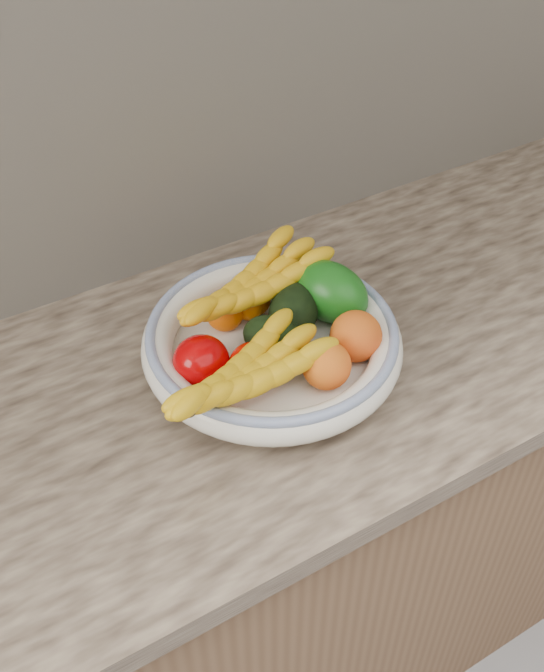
{
  "coord_description": "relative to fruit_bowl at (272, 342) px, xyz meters",
  "views": [
    {
      "loc": [
        -0.42,
        0.95,
        1.71
      ],
      "look_at": [
        0.0,
        1.66,
        0.96
      ],
      "focal_mm": 40.0,
      "sensor_mm": 36.0,
      "label": 1
    }
  ],
  "objects": [
    {
      "name": "kitchen_counter",
      "position": [
        0.0,
        0.03,
        -0.48
      ],
      "size": [
        2.44,
        0.66,
        1.4
      ],
      "color": "brown",
      "rests_on": "ground"
    },
    {
      "name": "clementine_back_mid",
      "position": [
        0.01,
        0.08,
        0.01
      ],
      "size": [
        0.06,
        0.06,
        0.04
      ],
      "primitive_type": "ellipsoid",
      "rotation": [
        0.0,
        0.0,
        0.22
      ],
      "color": "orange",
      "rests_on": "fruit_bowl"
    },
    {
      "name": "avocado_center",
      "position": [
        -0.0,
        -0.01,
        0.02
      ],
      "size": [
        0.11,
        0.11,
        0.06
      ],
      "primitive_type": "ellipsoid",
      "rotation": [
        0.0,
        0.0,
        0.66
      ],
      "color": "black",
      "rests_on": "fruit_bowl"
    },
    {
      "name": "clementine_back_right",
      "position": [
        0.02,
        0.09,
        0.01
      ],
      "size": [
        0.06,
        0.06,
        0.05
      ],
      "primitive_type": "ellipsoid",
      "rotation": [
        0.0,
        0.0,
        0.11
      ],
      "color": "#E66204",
      "rests_on": "fruit_bowl"
    },
    {
      "name": "fruit_bowl",
      "position": [
        0.0,
        0.0,
        0.0
      ],
      "size": [
        0.39,
        0.39,
        0.08
      ],
      "color": "white",
      "rests_on": "kitchen_counter"
    },
    {
      "name": "clementine_back_left",
      "position": [
        -0.03,
        0.09,
        0.01
      ],
      "size": [
        0.07,
        0.07,
        0.05
      ],
      "primitive_type": "ellipsoid",
      "rotation": [
        0.0,
        0.0,
        -0.36
      ],
      "color": "#FE6905",
      "rests_on": "fruit_bowl"
    },
    {
      "name": "peach_right",
      "position": [
        0.1,
        -0.07,
        0.02
      ],
      "size": [
        0.08,
        0.08,
        0.08
      ],
      "primitive_type": "ellipsoid",
      "rotation": [
        0.0,
        0.0,
        -0.05
      ],
      "color": "orange",
      "rests_on": "fruit_bowl"
    },
    {
      "name": "green_mango",
      "position": [
        0.12,
        0.03,
        0.03
      ],
      "size": [
        0.15,
        0.16,
        0.12
      ],
      "primitive_type": "ellipsoid",
      "rotation": [
        0.0,
        0.31,
        0.37
      ],
      "color": "#0F4F0E",
      "rests_on": "fruit_bowl"
    },
    {
      "name": "banana_bunch_back",
      "position": [
        0.01,
        0.08,
        0.04
      ],
      "size": [
        0.31,
        0.19,
        0.08
      ],
      "primitive_type": null,
      "rotation": [
        0.0,
        0.0,
        0.27
      ],
      "color": "#EAB013",
      "rests_on": "fruit_bowl"
    },
    {
      "name": "avocado_right",
      "position": [
        0.06,
        0.03,
        0.02
      ],
      "size": [
        0.13,
        0.13,
        0.08
      ],
      "primitive_type": "ellipsoid",
      "rotation": [
        0.0,
        0.0,
        -0.76
      ],
      "color": "black",
      "rests_on": "fruit_bowl"
    },
    {
      "name": "tomato_near_left",
      "position": [
        -0.06,
        -0.04,
        0.01
      ],
      "size": [
        0.07,
        0.07,
        0.06
      ],
      "primitive_type": "ellipsoid",
      "rotation": [
        0.0,
        0.0,
        0.08
      ],
      "color": "#BE0800",
      "rests_on": "fruit_bowl"
    },
    {
      "name": "banana_bunch_front",
      "position": [
        -0.09,
        -0.08,
        0.03
      ],
      "size": [
        0.31,
        0.18,
        0.08
      ],
      "primitive_type": null,
      "rotation": [
        0.0,
        0.0,
        0.25
      ],
      "color": "yellow",
      "rests_on": "fruit_bowl"
    },
    {
      "name": "peach_front",
      "position": [
        0.03,
        -0.1,
        0.02
      ],
      "size": [
        0.09,
        0.09,
        0.07
      ],
      "primitive_type": "ellipsoid",
      "rotation": [
        0.0,
        0.0,
        0.41
      ],
      "color": "orange",
      "rests_on": "fruit_bowl"
    },
    {
      "name": "tomato_left",
      "position": [
        -0.12,
        0.0,
        0.01
      ],
      "size": [
        0.1,
        0.1,
        0.07
      ],
      "primitive_type": "ellipsoid",
      "rotation": [
        0.0,
        0.0,
        -0.3
      ],
      "color": "#AD0002",
      "rests_on": "fruit_bowl"
    }
  ]
}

